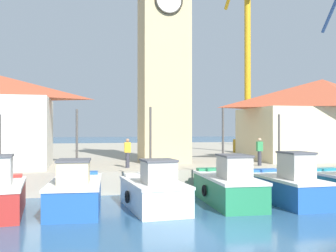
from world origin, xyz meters
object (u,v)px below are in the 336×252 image
(fishing_boat_mid_right, at_px, (287,186))
(fishing_boat_left_inner, at_px, (75,192))
(clock_tower, at_px, (164,42))
(dock_worker_along_quay, at_px, (260,151))
(dock_worker_near_tower, at_px, (128,153))
(fishing_boat_center, at_px, (228,186))
(warehouse_right, at_px, (322,118))
(port_crane_near, at_px, (247,75))
(fishing_boat_mid_left, at_px, (154,191))

(fishing_boat_mid_right, bearing_deg, fishing_boat_left_inner, 176.46)
(clock_tower, distance_m, dock_worker_along_quay, 9.27)
(clock_tower, xyz_separation_m, dock_worker_near_tower, (-2.72, -3.10, -6.95))
(fishing_boat_center, bearing_deg, warehouse_right, 38.46)
(warehouse_right, xyz_separation_m, port_crane_near, (-2.14, 8.11, 4.14))
(port_crane_near, bearing_deg, dock_worker_near_tower, -137.37)
(warehouse_right, relative_size, dock_worker_near_tower, 6.93)
(port_crane_near, bearing_deg, warehouse_right, -75.25)
(warehouse_right, height_order, dock_worker_near_tower, warehouse_right)
(fishing_boat_center, height_order, dock_worker_along_quay, fishing_boat_center)
(fishing_boat_mid_right, bearing_deg, fishing_boat_center, 170.74)
(fishing_boat_center, distance_m, warehouse_right, 13.81)
(fishing_boat_left_inner, relative_size, dock_worker_along_quay, 3.16)
(fishing_boat_center, bearing_deg, clock_tower, 97.67)
(port_crane_near, distance_m, dock_worker_near_tower, 17.71)
(clock_tower, height_order, port_crane_near, port_crane_near)
(fishing_boat_left_inner, xyz_separation_m, fishing_boat_center, (6.62, -0.14, 0.02))
(fishing_boat_mid_left, bearing_deg, fishing_boat_mid_right, 0.27)
(dock_worker_along_quay, bearing_deg, dock_worker_near_tower, 176.77)
(fishing_boat_left_inner, distance_m, dock_worker_near_tower, 5.92)
(fishing_boat_mid_left, relative_size, fishing_boat_center, 0.84)
(clock_tower, distance_m, port_crane_near, 12.51)
(dock_worker_along_quay, bearing_deg, warehouse_right, 28.27)
(fishing_boat_center, xyz_separation_m, fishing_boat_mid_right, (2.65, -0.43, 0.01))
(fishing_boat_mid_left, bearing_deg, warehouse_right, 32.26)
(fishing_boat_center, xyz_separation_m, clock_tower, (-1.12, 8.32, 8.20))
(warehouse_right, relative_size, port_crane_near, 0.58)
(fishing_boat_left_inner, height_order, fishing_boat_center, fishing_boat_center)
(fishing_boat_center, bearing_deg, port_crane_near, 63.06)
(fishing_boat_center, xyz_separation_m, dock_worker_near_tower, (-3.84, 5.22, 1.25))
(warehouse_right, relative_size, dock_worker_along_quay, 6.93)
(fishing_boat_mid_left, distance_m, fishing_boat_mid_right, 6.10)
(fishing_boat_center, xyz_separation_m, port_crane_near, (8.36, 16.45, 7.46))
(fishing_boat_mid_left, xyz_separation_m, dock_worker_near_tower, (-0.40, 5.68, 1.29))
(fishing_boat_center, distance_m, port_crane_near, 19.90)
(warehouse_right, xyz_separation_m, dock_worker_along_quay, (-6.62, -3.56, -2.07))
(fishing_boat_mid_left, distance_m, clock_tower, 12.26)
(fishing_boat_mid_left, height_order, dock_worker_near_tower, fishing_boat_mid_left)
(fishing_boat_center, height_order, clock_tower, clock_tower)
(fishing_boat_center, relative_size, fishing_boat_mid_right, 1.08)
(fishing_boat_left_inner, height_order, fishing_boat_mid_right, fishing_boat_left_inner)
(fishing_boat_center, height_order, fishing_boat_mid_right, fishing_boat_center)
(fishing_boat_center, relative_size, dock_worker_along_quay, 3.24)
(dock_worker_along_quay, bearing_deg, clock_tower, 144.70)
(port_crane_near, relative_size, dock_worker_near_tower, 12.00)
(fishing_boat_left_inner, distance_m, dock_worker_along_quay, 11.55)
(fishing_boat_mid_left, bearing_deg, fishing_boat_center, 7.63)
(fishing_boat_mid_right, height_order, port_crane_near, port_crane_near)
(warehouse_right, bearing_deg, fishing_boat_mid_right, -131.80)
(fishing_boat_mid_right, xyz_separation_m, dock_worker_along_quay, (1.22, 5.21, 1.24))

